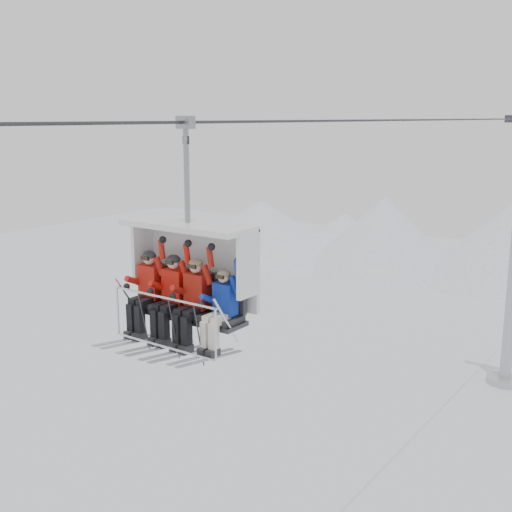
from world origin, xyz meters
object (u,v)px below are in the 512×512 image
Objects in this scene: skier_center_right at (194,299)px; skier_far_right at (221,308)px; chairlift_carrier at (194,267)px; skier_center_left at (172,294)px; skier_far_left at (147,289)px.

skier_center_right is 0.63m from skier_far_right.
skier_center_left is at bearing -132.72° from chairlift_carrier.
skier_center_right reaches higher than skier_far_left.
skier_center_left and skier_center_right have the same top height.
skier_center_right is at bearing 178.66° from skier_far_right.
chairlift_carrier is 2.36× the size of skier_far_right.
skier_far_left is 1.00× the size of skier_center_right.
skier_far_right is (0.88, -0.32, -0.53)m from chairlift_carrier.
skier_center_left is at bearing 179.28° from skier_far_right.
chairlift_carrier reaches higher than skier_far_left.
skier_far_right is at bearing -0.46° from skier_far_left.
skier_far_right is at bearing -1.34° from skier_center_right.
skier_center_left is 1.00× the size of skier_center_right.
chairlift_carrier is 0.63m from skier_center_left.
skier_far_left is at bearing -161.21° from chairlift_carrier.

